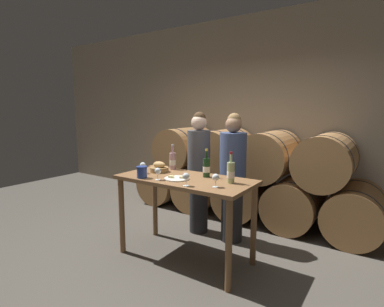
% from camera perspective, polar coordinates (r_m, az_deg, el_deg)
% --- Properties ---
extents(ground_plane, '(10.00, 10.00, 0.00)m').
position_cam_1_polar(ground_plane, '(3.60, -1.33, -19.20)').
color(ground_plane, '#4C473F').
extents(stone_wall_back, '(10.00, 0.12, 3.20)m').
position_cam_1_polar(stone_wall_back, '(5.17, 13.17, 7.49)').
color(stone_wall_back, gray).
rests_on(stone_wall_back, ground_plane).
extents(barrel_stack, '(3.77, 0.96, 1.36)m').
position_cam_1_polar(barrel_stack, '(4.73, 10.16, -4.25)').
color(barrel_stack, '#9E7042').
rests_on(barrel_stack, ground_plane).
extents(tasting_table, '(1.50, 0.70, 0.93)m').
position_cam_1_polar(tasting_table, '(3.30, -1.37, -6.98)').
color(tasting_table, brown).
rests_on(tasting_table, ground_plane).
extents(person_left, '(0.30, 0.30, 1.64)m').
position_cam_1_polar(person_left, '(4.02, 1.31, -3.31)').
color(person_left, '#232326').
rests_on(person_left, ground_plane).
extents(person_right, '(0.33, 0.33, 1.62)m').
position_cam_1_polar(person_right, '(3.78, 7.74, -4.43)').
color(person_right, '#232326').
rests_on(person_right, ground_plane).
extents(wine_bottle_red, '(0.08, 0.08, 0.31)m').
position_cam_1_polar(wine_bottle_red, '(3.29, 2.77, -2.69)').
color(wine_bottle_red, '#193819').
rests_on(wine_bottle_red, tasting_table).
extents(wine_bottle_white, '(0.08, 0.08, 0.32)m').
position_cam_1_polar(wine_bottle_white, '(3.05, 7.40, -3.60)').
color(wine_bottle_white, '#ADBC7F').
rests_on(wine_bottle_white, tasting_table).
extents(wine_bottle_rose, '(0.08, 0.08, 0.31)m').
position_cam_1_polar(wine_bottle_rose, '(3.71, -3.70, -1.40)').
color(wine_bottle_rose, '#BC8E93').
rests_on(wine_bottle_rose, tasting_table).
extents(blue_crock, '(0.12, 0.12, 0.13)m').
position_cam_1_polar(blue_crock, '(3.29, -9.51, -3.42)').
color(blue_crock, navy).
rests_on(blue_crock, tasting_table).
extents(bread_basket, '(0.22, 0.22, 0.13)m').
position_cam_1_polar(bread_basket, '(3.58, -6.25, -2.76)').
color(bread_basket, olive).
rests_on(bread_basket, tasting_table).
extents(cheese_plate, '(0.27, 0.27, 0.04)m').
position_cam_1_polar(cheese_plate, '(3.21, -2.93, -4.76)').
color(cheese_plate, white).
rests_on(cheese_plate, tasting_table).
extents(wine_glass_far_left, '(0.07, 0.07, 0.13)m').
position_cam_1_polar(wine_glass_far_left, '(3.52, -9.36, -2.27)').
color(wine_glass_far_left, white).
rests_on(wine_glass_far_left, tasting_table).
extents(wine_glass_left, '(0.07, 0.07, 0.13)m').
position_cam_1_polar(wine_glass_left, '(3.17, -6.54, -3.39)').
color(wine_glass_left, white).
rests_on(wine_glass_left, tasting_table).
extents(wine_glass_center, '(0.07, 0.07, 0.13)m').
position_cam_1_polar(wine_glass_center, '(2.91, -1.16, -4.44)').
color(wine_glass_center, white).
rests_on(wine_glass_center, tasting_table).
extents(wine_glass_right, '(0.07, 0.07, 0.13)m').
position_cam_1_polar(wine_glass_right, '(2.87, 4.52, -4.62)').
color(wine_glass_right, white).
rests_on(wine_glass_right, tasting_table).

